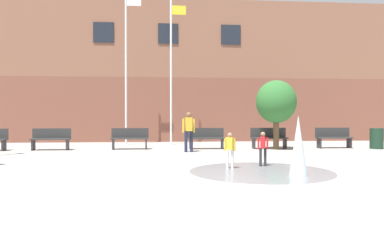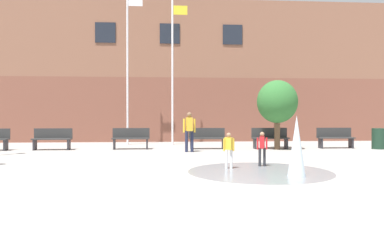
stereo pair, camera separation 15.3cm
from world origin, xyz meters
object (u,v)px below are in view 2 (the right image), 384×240
Objects in this scene: park_bench_near_trashcan at (270,138)px; flagpole_right at (173,66)px; trash_can at (379,139)px; child_in_fountain at (229,148)px; flagpole_left at (128,62)px; park_bench_center at (131,138)px; park_bench_under_left_flagpole at (52,139)px; park_bench_under_right_flagpole at (207,138)px; adult_in_red at (189,129)px; park_bench_far_right at (335,137)px; child_with_pink_shirt at (262,146)px; street_tree_near_building at (277,102)px.

flagpole_right is at bearing 147.78° from park_bench_near_trashcan.
flagpole_right is 8.18× the size of trash_can.
child_in_fountain is at bearing -81.41° from flagpole_right.
flagpole_left reaches higher than flagpole_right.
trash_can is at bearing -6.56° from park_bench_near_trashcan.
child_in_fountain is 0.13× the size of flagpole_right.
park_bench_under_left_flagpole is at bearing -178.23° from park_bench_center.
trash_can is (4.66, -0.54, -0.03)m from park_bench_near_trashcan.
park_bench_under_right_flagpole is 4.53m from flagpole_right.
park_bench_center is 4.63m from flagpole_right.
park_bench_center is 1.00× the size of park_bench_near_trashcan.
flagpole_right is at bearing -4.28° from adult_in_red.
flagpole_right is (-1.31, 8.68, 3.34)m from child_in_fountain.
park_bench_center is at bearing 46.89° from adult_in_red.
adult_in_red is (5.72, -1.35, 0.45)m from park_bench_under_left_flagpole.
park_bench_far_right is at bearing -91.29° from adult_in_red.
flagpole_right is at bearing 118.73° from park_bench_under_right_flagpole.
park_bench_under_right_flagpole reaches higher than trash_can.
park_bench_under_right_flagpole is 1.66m from adult_in_red.
flagpole_left is (-2.79, 3.92, 3.18)m from adult_in_red.
park_bench_under_left_flagpole and park_bench_far_right have the same top height.
park_bench_far_right is 1.78× the size of trash_can.
adult_in_red reaches higher than park_bench_far_right.
park_bench_under_left_flagpole is 1.62× the size of child_in_fountain.
park_bench_near_trashcan is at bearing -32.22° from flagpole_right.
street_tree_near_building is (2.04, 5.18, 1.45)m from child_with_pink_shirt.
child_with_pink_shirt reaches higher than park_bench_under_right_flagpole.
park_bench_under_left_flagpole is at bearing -153.62° from flagpole_right.
flagpole_right is at bearing 159.83° from park_bench_far_right.
park_bench_center is at bearing 178.28° from park_bench_near_trashcan.
park_bench_under_right_flagpole is 3.39m from street_tree_near_building.
park_bench_center is (3.29, 0.10, 0.00)m from park_bench_under_left_flagpole.
child_in_fountain is (-5.86, -6.05, 0.10)m from park_bench_far_right.
park_bench_under_right_flagpole is at bearing -45.22° from adult_in_red.
adult_in_red is 0.54× the size of street_tree_near_building.
park_bench_near_trashcan is 3.89m from adult_in_red.
street_tree_near_building is (-2.79, -0.48, 1.55)m from park_bench_far_right.
park_bench_under_left_flagpole is 1.00× the size of park_bench_under_right_flagpole.
child_in_fountain is at bearing -67.78° from flagpole_left.
child_with_pink_shirt is 1.10m from child_in_fountain.
flagpole_left is at bearing 41.13° from park_bench_under_left_flagpole.
child_in_fountain reaches higher than park_bench_far_right.
park_bench_center is 10.77m from trash_can.
flagpole_left reaches higher than park_bench_under_left_flagpole.
flagpole_right reaches higher than street_tree_near_building.
trash_can is (6.52, 5.11, -0.13)m from child_with_pink_shirt.
park_bench_under_left_flagpole is 9.37m from park_bench_near_trashcan.
street_tree_near_building is (2.96, -0.53, 1.55)m from park_bench_under_right_flagpole.
park_bench_center is at bearing -127.42° from flagpole_right.
trash_can is 0.30× the size of street_tree_near_building.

